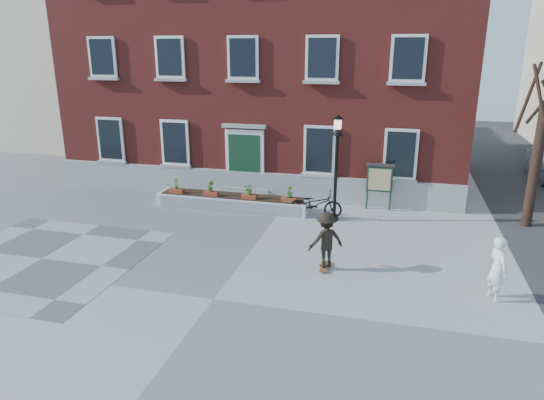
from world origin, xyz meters
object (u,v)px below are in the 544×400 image
(bicycle, at_px, (315,204))
(notice_board, at_px, (380,179))
(bystander, at_px, (497,268))
(lamp_post, at_px, (337,153))
(skateboarder, at_px, (326,240))

(bicycle, height_order, notice_board, notice_board)
(bystander, bearing_deg, notice_board, 0.65)
(bicycle, relative_size, notice_board, 1.07)
(lamp_post, distance_m, notice_board, 2.59)
(notice_board, xyz_separation_m, skateboarder, (-1.20, -5.91, -0.37))
(skateboarder, bearing_deg, bicycle, 103.62)
(bicycle, bearing_deg, notice_board, -62.13)
(lamp_post, relative_size, notice_board, 2.10)
(lamp_post, xyz_separation_m, notice_board, (1.52, 1.67, -1.28))
(skateboarder, bearing_deg, lamp_post, 94.31)
(bicycle, bearing_deg, skateboarder, -172.95)
(bystander, height_order, skateboarder, skateboarder)
(bystander, relative_size, skateboarder, 0.98)
(bicycle, xyz_separation_m, notice_board, (2.26, 1.55, 0.74))
(notice_board, relative_size, skateboarder, 1.09)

